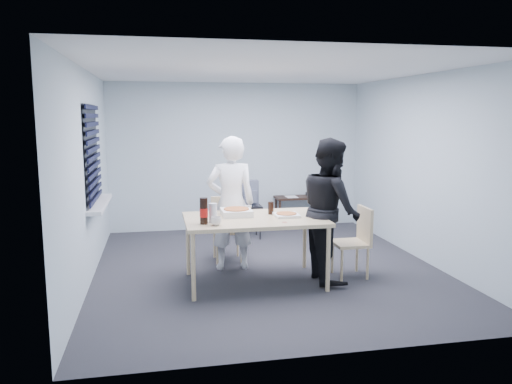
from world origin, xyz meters
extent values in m
plane|color=#28282D|center=(0.00, 0.00, 0.00)|extent=(5.00, 5.00, 0.00)
plane|color=white|center=(0.00, 0.00, 2.60)|extent=(5.00, 5.00, 0.00)
plane|color=silver|center=(0.00, 2.50, 1.30)|extent=(4.50, 0.00, 4.50)
plane|color=silver|center=(0.00, -2.50, 1.30)|extent=(4.50, 0.00, 4.50)
plane|color=silver|center=(-2.25, 0.00, 1.30)|extent=(0.00, 5.00, 5.00)
plane|color=silver|center=(2.25, 0.00, 1.30)|extent=(0.00, 5.00, 5.00)
plane|color=black|center=(-2.23, 0.40, 1.55)|extent=(0.00, 1.30, 1.30)
cube|color=black|center=(-2.21, 0.40, 1.55)|extent=(0.04, 1.30, 1.25)
cube|color=silver|center=(-2.16, 0.40, 0.89)|extent=(0.18, 1.42, 0.05)
cube|color=beige|center=(-0.27, -0.54, 0.79)|extent=(1.67, 1.06, 0.04)
cylinder|color=beige|center=(-1.05, -1.01, 0.39)|extent=(0.05, 0.05, 0.77)
cylinder|color=beige|center=(-1.05, -0.07, 0.39)|extent=(0.05, 0.05, 0.77)
cylinder|color=beige|center=(0.50, -1.01, 0.39)|extent=(0.05, 0.05, 0.77)
cylinder|color=beige|center=(0.50, -0.07, 0.39)|extent=(0.05, 0.05, 0.77)
cube|color=beige|center=(-0.46, 0.47, 0.43)|extent=(0.42, 0.42, 0.04)
cube|color=beige|center=(-0.46, 0.66, 0.67)|extent=(0.42, 0.04, 0.44)
cylinder|color=beige|center=(-0.63, 0.30, 0.21)|extent=(0.03, 0.03, 0.41)
cylinder|color=beige|center=(-0.63, 0.64, 0.21)|extent=(0.03, 0.03, 0.41)
cylinder|color=beige|center=(-0.29, 0.30, 0.21)|extent=(0.03, 0.03, 0.41)
cylinder|color=beige|center=(-0.29, 0.64, 0.21)|extent=(0.03, 0.03, 0.41)
cube|color=beige|center=(0.96, -0.54, 0.43)|extent=(0.42, 0.42, 0.04)
cube|color=beige|center=(1.15, -0.54, 0.67)|extent=(0.04, 0.42, 0.44)
cylinder|color=beige|center=(0.79, -0.71, 0.21)|extent=(0.03, 0.03, 0.41)
cylinder|color=beige|center=(0.79, -0.37, 0.21)|extent=(0.03, 0.03, 0.41)
cylinder|color=beige|center=(1.13, -0.71, 0.21)|extent=(0.03, 0.03, 0.41)
cylinder|color=beige|center=(1.13, -0.37, 0.21)|extent=(0.03, 0.03, 0.41)
imported|color=white|center=(-0.47, 0.10, 0.89)|extent=(0.65, 0.42, 1.77)
imported|color=black|center=(0.67, -0.58, 0.89)|extent=(0.47, 0.86, 1.77)
cube|color=black|center=(1.10, 2.28, 0.56)|extent=(0.87, 0.39, 0.04)
cylinder|color=black|center=(0.71, 2.13, 0.27)|extent=(0.04, 0.04, 0.54)
cylinder|color=black|center=(0.71, 2.43, 0.27)|extent=(0.04, 0.04, 0.54)
cylinder|color=black|center=(1.49, 2.13, 0.27)|extent=(0.04, 0.04, 0.54)
cylinder|color=black|center=(1.49, 2.43, 0.27)|extent=(0.04, 0.04, 0.54)
cube|color=black|center=(0.07, 1.71, 0.53)|extent=(0.40, 0.40, 0.04)
cylinder|color=black|center=(-0.09, 1.55, 0.25)|extent=(0.04, 0.04, 0.51)
cylinder|color=black|center=(-0.09, 1.87, 0.25)|extent=(0.04, 0.04, 0.51)
cylinder|color=black|center=(0.23, 1.55, 0.25)|extent=(0.04, 0.04, 0.51)
cylinder|color=black|center=(0.23, 1.87, 0.25)|extent=(0.04, 0.04, 0.51)
cube|color=slate|center=(0.07, 1.71, 0.76)|extent=(0.30, 0.16, 0.42)
cube|color=slate|center=(0.07, 1.60, 0.71)|extent=(0.22, 0.06, 0.20)
cube|color=white|center=(-0.47, -0.38, 0.83)|extent=(0.37, 0.37, 0.04)
cube|color=white|center=(-0.47, -0.38, 0.87)|extent=(0.37, 0.37, 0.04)
cylinder|color=#CC7F38|center=(-0.47, -0.38, 0.90)|extent=(0.31, 0.31, 0.01)
cube|color=white|center=(0.12, -0.54, 0.83)|extent=(0.29, 0.29, 0.03)
cylinder|color=#CC7F38|center=(0.12, -0.54, 0.85)|extent=(0.25, 0.25, 0.01)
imported|color=silver|center=(-0.78, -0.88, 0.86)|extent=(0.17, 0.17, 0.10)
imported|color=silver|center=(-0.30, -0.23, 0.86)|extent=(0.10, 0.10, 0.09)
cylinder|color=black|center=(-0.03, -0.37, 0.89)|extent=(0.09, 0.09, 0.16)
cylinder|color=black|center=(-0.91, -0.78, 0.97)|extent=(0.09, 0.09, 0.30)
cylinder|color=red|center=(-0.91, -0.78, 0.95)|extent=(0.09, 0.09, 0.10)
cylinder|color=silver|center=(-0.80, -0.72, 0.93)|extent=(0.10, 0.10, 0.22)
torus|color=red|center=(0.01, -0.88, 0.82)|extent=(0.07, 0.07, 0.00)
cube|color=white|center=(0.95, 2.26, 0.58)|extent=(0.21, 0.28, 0.00)
cube|color=black|center=(1.32, 2.33, 0.61)|extent=(0.14, 0.11, 0.06)
camera|label=1|loc=(-1.41, -6.32, 2.04)|focal=35.00mm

